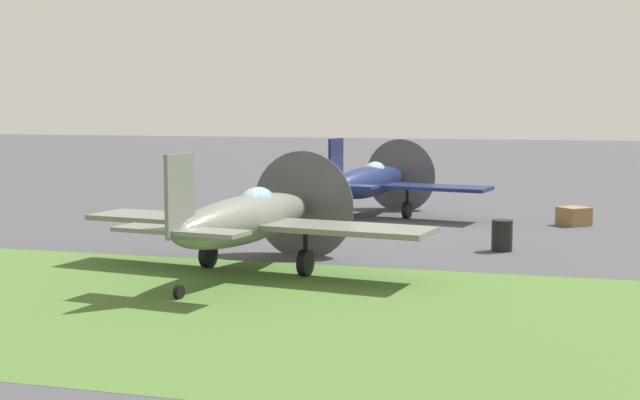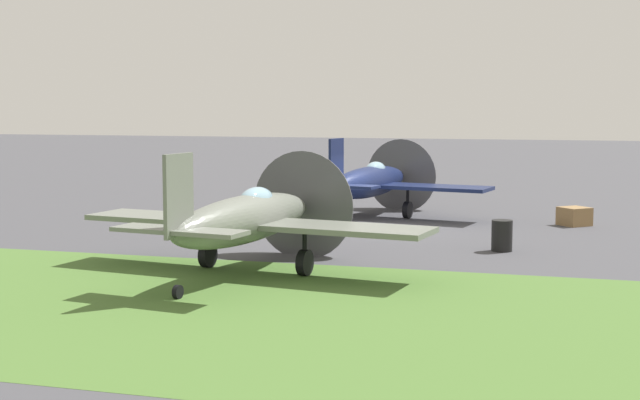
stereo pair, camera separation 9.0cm
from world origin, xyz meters
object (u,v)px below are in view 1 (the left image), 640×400
object	(u,v)px
airplane_wingman	(249,219)
ground_crew_chief	(303,179)
airplane_lead	(371,182)
fuel_drum	(502,236)
supply_crate	(574,216)

from	to	relation	value
airplane_wingman	ground_crew_chief	distance (m)	17.48
ground_crew_chief	airplane_lead	bearing A→B (deg)	-35.62
airplane_wingman	ground_crew_chief	world-z (taller)	airplane_wingman
fuel_drum	supply_crate	world-z (taller)	fuel_drum
supply_crate	airplane_lead	bearing A→B (deg)	178.01
ground_crew_chief	airplane_wingman	bearing A→B (deg)	-62.08
ground_crew_chief	supply_crate	distance (m)	12.81
fuel_drum	ground_crew_chief	bearing A→B (deg)	129.18
ground_crew_chief	fuel_drum	xyz separation A→B (m)	(9.60, -11.78, -0.46)
airplane_wingman	supply_crate	xyz separation A→B (m)	(7.75, 11.58, -1.06)
airplane_lead	airplane_wingman	size ratio (longest dim) A/B	0.97
airplane_wingman	fuel_drum	world-z (taller)	airplane_wingman
fuel_drum	airplane_wingman	bearing A→B (deg)	-137.67
airplane_lead	airplane_wingman	bearing A→B (deg)	-81.50
ground_crew_chief	fuel_drum	distance (m)	15.20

